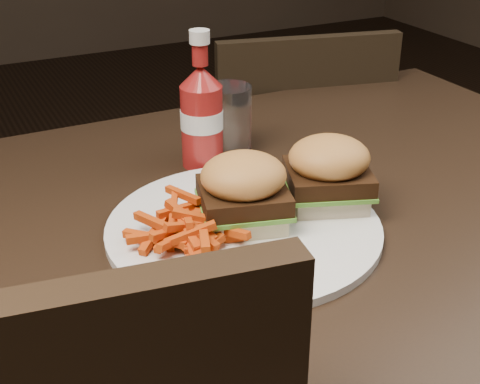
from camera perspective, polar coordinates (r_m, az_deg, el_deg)
name	(u,v)px	position (r m, az deg, el deg)	size (l,w,h in m)	color
dining_table	(256,223)	(0.89, 1.35, -2.63)	(1.20, 0.80, 0.04)	black
chair_far	(279,190)	(1.63, 3.32, 0.21)	(0.39, 0.39, 0.04)	black
plate	(244,228)	(0.83, 0.31, -3.06)	(0.34, 0.34, 0.01)	white
sandwich_half_a	(243,215)	(0.82, 0.29, -2.02)	(0.09, 0.09, 0.02)	beige
sandwich_half_b	(327,196)	(0.87, 7.41, -0.32)	(0.09, 0.09, 0.02)	beige
fries_pile	(192,225)	(0.78, -4.13, -2.82)	(0.12, 0.12, 0.05)	#B23B09
ketchup_bottle	(202,127)	(0.98, -3.26, 5.60)	(0.06, 0.06, 0.12)	maroon
tumbler	(228,121)	(1.01, -0.99, 6.08)	(0.07, 0.07, 0.11)	white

